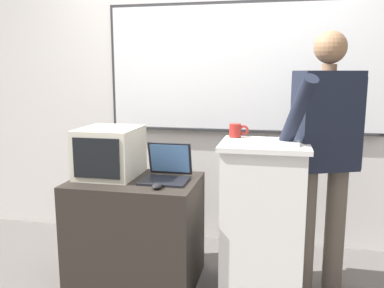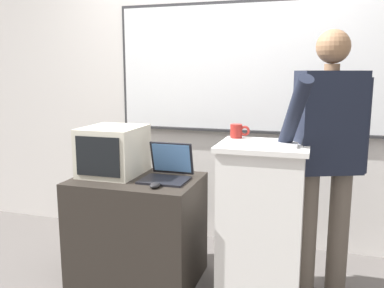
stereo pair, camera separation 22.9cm
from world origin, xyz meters
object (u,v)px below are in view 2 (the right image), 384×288
at_px(crt_monitor, 114,151).
at_px(coffee_mug, 237,131).
at_px(lectern_podium, 261,223).
at_px(side_desk, 138,229).
at_px(wireless_keyboard, 260,144).
at_px(person_presenter, 327,150).
at_px(laptop, 168,169).
at_px(computer_mouse_by_laptop, 155,185).

xyz_separation_m(crt_monitor, coffee_mug, (0.86, 0.09, 0.16)).
distance_m(lectern_podium, coffee_mug, 0.61).
height_order(side_desk, wireless_keyboard, wireless_keyboard).
distance_m(lectern_podium, person_presenter, 0.61).
distance_m(side_desk, coffee_mug, 0.97).
bearing_deg(lectern_podium, side_desk, 179.24).
xyz_separation_m(person_presenter, coffee_mug, (-0.57, 0.01, 0.09)).
relative_size(person_presenter, laptop, 5.53).
height_order(lectern_podium, side_desk, lectern_podium).
xyz_separation_m(laptop, wireless_keyboard, (0.63, -0.12, 0.23)).
relative_size(wireless_keyboard, computer_mouse_by_laptop, 4.32).
bearing_deg(lectern_podium, person_presenter, 22.49).
xyz_separation_m(wireless_keyboard, crt_monitor, (-1.04, 0.13, -0.13)).
bearing_deg(computer_mouse_by_laptop, lectern_podium, 14.82).
xyz_separation_m(lectern_podium, computer_mouse_by_laptop, (-0.64, -0.17, 0.24)).
bearing_deg(coffee_mug, side_desk, -166.90).
relative_size(computer_mouse_by_laptop, crt_monitor, 0.23).
xyz_separation_m(wireless_keyboard, computer_mouse_by_laptop, (-0.63, -0.11, -0.28)).
bearing_deg(side_desk, coffee_mug, 13.10).
relative_size(lectern_podium, coffee_mug, 7.87).
height_order(computer_mouse_by_laptop, coffee_mug, coffee_mug).
distance_m(computer_mouse_by_laptop, coffee_mug, 0.64).
relative_size(laptop, coffee_mug, 2.37).
bearing_deg(crt_monitor, laptop, -1.92).
bearing_deg(lectern_podium, laptop, 174.83).
height_order(laptop, computer_mouse_by_laptop, laptop).
relative_size(side_desk, computer_mouse_by_laptop, 8.45).
bearing_deg(computer_mouse_by_laptop, laptop, 89.69).
distance_m(side_desk, laptop, 0.48).
height_order(lectern_podium, person_presenter, person_presenter).
height_order(person_presenter, crt_monitor, person_presenter).
relative_size(lectern_podium, computer_mouse_by_laptop, 10.15).
height_order(side_desk, laptop, laptop).
relative_size(side_desk, laptop, 2.76).
bearing_deg(wireless_keyboard, person_presenter, 28.84).
bearing_deg(side_desk, laptop, 12.46).
xyz_separation_m(computer_mouse_by_laptop, crt_monitor, (-0.41, 0.24, 0.15)).
xyz_separation_m(side_desk, crt_monitor, (-0.20, 0.06, 0.53)).
xyz_separation_m(side_desk, computer_mouse_by_laptop, (0.21, -0.18, 0.38)).
bearing_deg(wireless_keyboard, laptop, 169.50).
bearing_deg(person_presenter, coffee_mug, 156.67).
height_order(side_desk, computer_mouse_by_laptop, computer_mouse_by_laptop).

